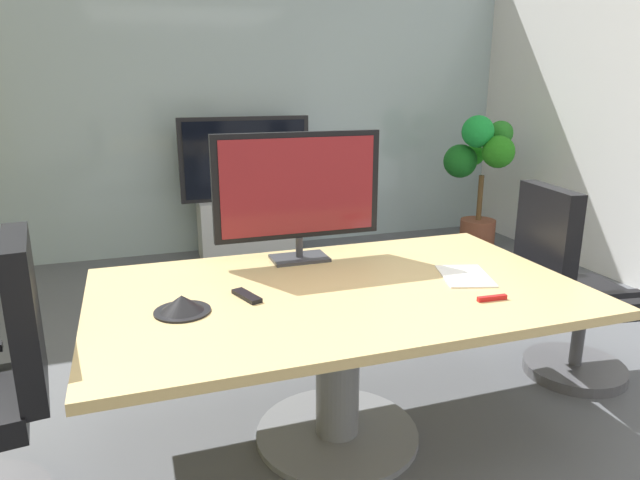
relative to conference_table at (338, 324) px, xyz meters
name	(u,v)px	position (x,y,z in m)	size (l,w,h in m)	color
ground_plane	(349,438)	(0.05, -0.03, -0.57)	(7.74, 7.74, 0.00)	#515459
wall_back_glass_partition	(220,104)	(0.05, 3.34, 0.83)	(5.95, 0.10, 2.81)	#9EB2B7
conference_table	(338,324)	(0.00, 0.00, 0.00)	(2.09, 1.24, 0.74)	tan
office_chair_right	(568,300)	(1.40, 0.14, -0.12)	(0.62, 0.60, 1.09)	#4C4C51
tv_monitor	(298,189)	(-0.04, 0.45, 0.53)	(0.84, 0.18, 0.64)	#333338
wall_display_unit	(247,210)	(0.20, 2.98, -0.13)	(1.20, 0.36, 1.31)	#B7BABC
potted_plant	(479,170)	(2.36, 2.45, 0.23)	(0.67, 0.62, 1.31)	brown
conference_phone	(182,305)	(-0.67, -0.06, 0.20)	(0.22, 0.22, 0.07)	black
remote_control	(247,296)	(-0.40, 0.01, 0.18)	(0.05, 0.17, 0.02)	black
whiteboard_marker	(492,298)	(0.55, -0.34, 0.18)	(0.13, 0.02, 0.02)	red
paper_notepad	(465,276)	(0.60, -0.05, 0.18)	(0.21, 0.30, 0.01)	white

